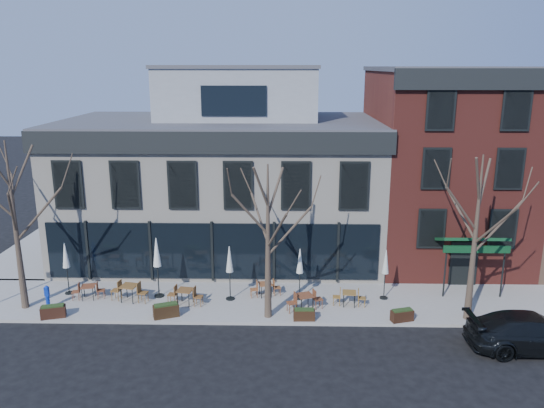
{
  "coord_description": "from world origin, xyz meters",
  "views": [
    {
      "loc": [
        3.65,
        -25.94,
        11.21
      ],
      "look_at": [
        3.05,
        2.0,
        3.91
      ],
      "focal_mm": 35.0,
      "sensor_mm": 36.0,
      "label": 1
    }
  ],
  "objects_px": {
    "cafe_set_0": "(88,291)",
    "umbrella_0": "(66,258)",
    "parked_sedan": "(532,332)",
    "call_box": "(47,296)"
  },
  "relations": [
    {
      "from": "cafe_set_0",
      "to": "umbrella_0",
      "type": "relative_size",
      "value": 0.61
    },
    {
      "from": "cafe_set_0",
      "to": "call_box",
      "type": "bearing_deg",
      "value": -145.32
    },
    {
      "from": "cafe_set_0",
      "to": "parked_sedan",
      "type": "bearing_deg",
      "value": -11.86
    },
    {
      "from": "parked_sedan",
      "to": "umbrella_0",
      "type": "bearing_deg",
      "value": 75.71
    },
    {
      "from": "call_box",
      "to": "cafe_set_0",
      "type": "xyz_separation_m",
      "value": [
        1.54,
        1.07,
        -0.18
      ]
    },
    {
      "from": "parked_sedan",
      "to": "cafe_set_0",
      "type": "height_order",
      "value": "parked_sedan"
    },
    {
      "from": "parked_sedan",
      "to": "call_box",
      "type": "bearing_deg",
      "value": 80.26
    },
    {
      "from": "parked_sedan",
      "to": "cafe_set_0",
      "type": "bearing_deg",
      "value": 76.61
    },
    {
      "from": "cafe_set_0",
      "to": "umbrella_0",
      "type": "bearing_deg",
      "value": 153.76
    },
    {
      "from": "umbrella_0",
      "to": "call_box",
      "type": "bearing_deg",
      "value": -101.22
    }
  ]
}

